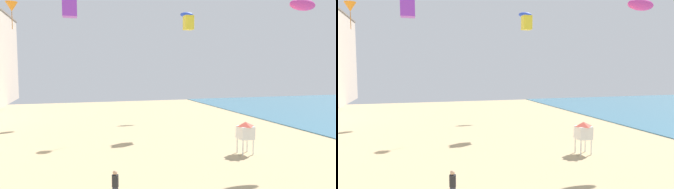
{
  "view_description": "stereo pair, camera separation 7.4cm",
  "coord_description": "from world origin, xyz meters",
  "views": [
    {
      "loc": [
        -5.23,
        -4.97,
        6.73
      ],
      "look_at": [
        2.2,
        19.87,
        4.6
      ],
      "focal_mm": 34.13,
      "sensor_mm": 36.0,
      "label": 1
    },
    {
      "loc": [
        -5.15,
        -4.99,
        6.73
      ],
      "look_at": [
        2.2,
        19.87,
        4.6
      ],
      "focal_mm": 34.13,
      "sensor_mm": 36.0,
      "label": 2
    }
  ],
  "objects": [
    {
      "name": "kite_yellow_box_2",
      "position": [
        6.91,
        27.89,
        11.65
      ],
      "size": [
        0.96,
        0.96,
        1.52
      ],
      "color": "yellow"
    },
    {
      "name": "kite_purple_box",
      "position": [
        -5.33,
        20.79,
        11.47
      ],
      "size": [
        1.07,
        1.07,
        1.68
      ],
      "color": "purple"
    },
    {
      "name": "kite_orange_delta",
      "position": [
        -12.0,
        37.41,
        14.05
      ],
      "size": [
        1.41,
        1.41,
        3.21
      ],
      "color": "orange"
    },
    {
      "name": "kite_blue_parafoil",
      "position": [
        10.55,
        38.49,
        14.33
      ],
      "size": [
        1.95,
        0.54,
        0.76
      ],
      "color": "blue"
    },
    {
      "name": "lifeguard_stand",
      "position": [
        7.7,
        17.0,
        1.84
      ],
      "size": [
        1.1,
        1.1,
        2.55
      ],
      "rotation": [
        0.0,
        0.0,
        0.29
      ],
      "color": "white",
      "rests_on": "ground"
    },
    {
      "name": "kite_flyer",
      "position": [
        -3.3,
        10.74,
        0.92
      ],
      "size": [
        0.34,
        0.34,
        1.64
      ],
      "rotation": [
        0.0,
        0.0,
        2.31
      ],
      "color": "#383D4C",
      "rests_on": "ground"
    },
    {
      "name": "kite_magenta_parafoil",
      "position": [
        11.7,
        15.82,
        11.56
      ],
      "size": [
        2.31,
        0.64,
        0.9
      ],
      "color": "#DB3D9E"
    }
  ]
}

